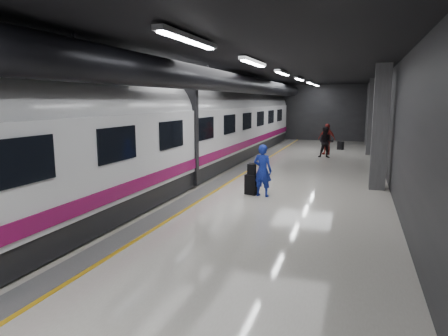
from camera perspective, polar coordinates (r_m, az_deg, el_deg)
The scene contains 9 objects.
ground at distance 14.31m, azimuth 2.69°, elevation -3.36°, with size 40.00×40.00×0.00m, color silver.
platform_hall at distance 14.95m, azimuth 2.75°, elevation 10.85°, with size 10.02×40.02×4.51m.
train at distance 15.21m, azimuth -9.14°, elevation 5.19°, with size 3.05×38.00×4.05m.
traveler_main at distance 13.50m, azimuth 5.53°, elevation -0.35°, with size 0.65×0.42×1.77m, color blue.
suitcase_main at distance 13.80m, azimuth 3.94°, elevation -2.39°, with size 0.42×0.27×0.69m, color black.
shoulder_bag at distance 13.71m, azimuth 3.97°, elevation -0.21°, with size 0.28×0.15×0.37m, color black.
traveler_far_a at distance 23.36m, azimuth 14.36°, elevation 3.58°, with size 0.85×0.67×1.76m, color black.
traveler_far_b at distance 24.84m, azimuth 14.46°, elevation 4.02°, with size 1.08×0.45×1.85m, color maroon.
suitcase_far at distance 27.54m, azimuth 16.31°, elevation 3.10°, with size 0.37×0.24×0.55m, color black.
Camera 1 is at (3.82, -13.42, 3.20)m, focal length 32.00 mm.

